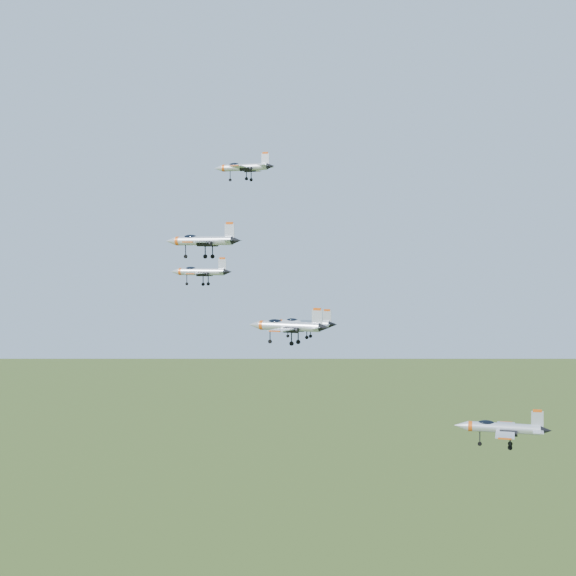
% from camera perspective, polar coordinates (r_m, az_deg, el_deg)
% --- Properties ---
extents(jet_lead, '(11.95, 9.80, 3.21)m').
position_cam_1_polar(jet_lead, '(147.27, -3.21, 8.58)').
color(jet_lead, silver).
extents(jet_left_high, '(10.67, 8.79, 2.86)m').
position_cam_1_polar(jet_left_high, '(127.94, -6.29, 1.17)').
color(jet_left_high, silver).
extents(jet_right_high, '(12.35, 10.15, 3.31)m').
position_cam_1_polar(jet_right_high, '(116.56, -6.16, 3.37)').
color(jet_right_high, silver).
extents(jet_left_low, '(11.61, 9.57, 3.11)m').
position_cam_1_polar(jet_left_low, '(131.78, 1.02, -2.54)').
color(jet_left_low, silver).
extents(jet_right_low, '(12.86, 10.64, 3.44)m').
position_cam_1_polar(jet_right_low, '(115.62, -0.06, -2.71)').
color(jet_right_low, silver).
extents(jet_trail, '(13.60, 11.27, 3.63)m').
position_cam_1_polar(jet_trail, '(119.92, 14.91, -9.57)').
color(jet_trail, silver).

